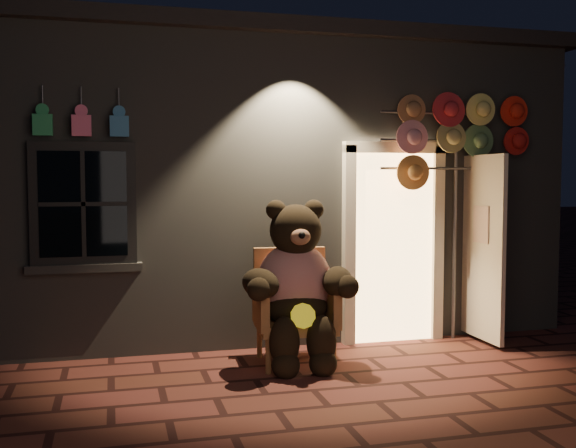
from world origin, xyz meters
name	(u,v)px	position (x,y,z in m)	size (l,w,h in m)	color
ground	(314,390)	(0.00, 0.00, 0.00)	(60.00, 60.00, 0.00)	#5E2823
shop_building	(232,182)	(0.00, 3.99, 1.74)	(7.30, 5.95, 3.51)	slate
wicker_armchair	(293,306)	(0.07, 0.92, 0.55)	(0.81, 0.74, 1.10)	#9F693D
teddy_bear	(297,285)	(0.06, 0.78, 0.78)	(1.17, 0.94, 1.62)	#A91412
hat_rack	(459,134)	(2.03, 1.28, 2.28)	(1.72, 0.22, 2.73)	#59595E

